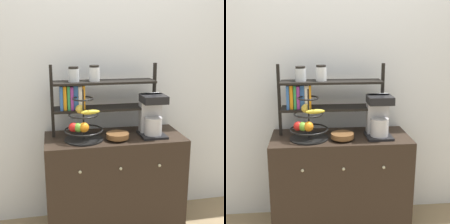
% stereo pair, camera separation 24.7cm
% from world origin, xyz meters
% --- Properties ---
extents(wall_back, '(7.00, 0.05, 2.60)m').
position_xyz_m(wall_back, '(0.00, 0.52, 1.30)').
color(wall_back, silver).
rests_on(wall_back, ground_plane).
extents(sideboard, '(1.12, 0.49, 0.81)m').
position_xyz_m(sideboard, '(0.00, 0.24, 0.41)').
color(sideboard, black).
rests_on(sideboard, ground_plane).
extents(coffee_maker, '(0.20, 0.23, 0.34)m').
position_xyz_m(coffee_maker, '(0.30, 0.21, 0.98)').
color(coffee_maker, black).
rests_on(coffee_maker, sideboard).
extents(fruit_stand, '(0.31, 0.31, 0.40)m').
position_xyz_m(fruit_stand, '(-0.26, 0.18, 0.94)').
color(fruit_stand, black).
rests_on(fruit_stand, sideboard).
extents(wooden_bowl, '(0.18, 0.18, 0.06)m').
position_xyz_m(wooden_bowl, '(0.01, 0.14, 0.85)').
color(wooden_bowl, brown).
rests_on(wooden_bowl, sideboard).
extents(shelf_hutch, '(0.86, 0.20, 0.58)m').
position_xyz_m(shelf_hutch, '(-0.18, 0.31, 1.16)').
color(shelf_hutch, black).
rests_on(shelf_hutch, sideboard).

